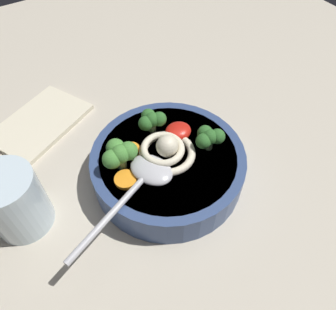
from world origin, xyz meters
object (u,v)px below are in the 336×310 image
at_px(soup_bowl, 168,165).
at_px(drinking_glass, 14,202).
at_px(folded_napkin, 40,123).
at_px(noodle_pile, 166,150).
at_px(soup_spoon, 145,177).

bearing_deg(soup_bowl, drinking_glass, -11.80).
xyz_separation_m(soup_bowl, folded_napkin, (0.12, -0.21, -0.02)).
xyz_separation_m(soup_bowl, drinking_glass, (0.20, -0.04, 0.02)).
xyz_separation_m(noodle_pile, folded_napkin, (0.12, -0.21, -0.06)).
relative_size(drinking_glass, folded_napkin, 0.59).
relative_size(soup_spoon, folded_napkin, 1.10).
bearing_deg(noodle_pile, drinking_glass, -11.65).
distance_m(soup_bowl, noodle_pile, 0.03).
height_order(noodle_pile, soup_spoon, noodle_pile).
relative_size(noodle_pile, soup_spoon, 0.49).
bearing_deg(soup_bowl, soup_spoon, 22.52).
relative_size(soup_bowl, drinking_glass, 2.33).
xyz_separation_m(noodle_pile, soup_spoon, (0.04, 0.02, -0.00)).
xyz_separation_m(soup_bowl, soup_spoon, (0.05, 0.02, 0.03)).
bearing_deg(folded_napkin, drinking_glass, 65.65).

